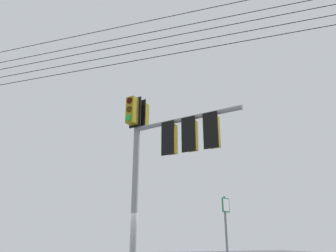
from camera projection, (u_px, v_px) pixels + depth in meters
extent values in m
cylinder|color=gray|center=(135.00, 195.00, 9.56)|extent=(0.20, 0.20, 6.05)
cylinder|color=gray|center=(185.00, 119.00, 9.39)|extent=(2.87, 2.34, 0.14)
cube|color=olive|center=(143.00, 116.00, 10.70)|extent=(0.42, 0.42, 0.90)
cube|color=black|center=(140.00, 115.00, 10.56)|extent=(0.37, 0.31, 1.04)
cylinder|color=#360503|center=(146.00, 110.00, 10.93)|extent=(0.17, 0.15, 0.20)
cylinder|color=#3C2703|center=(146.00, 118.00, 10.83)|extent=(0.17, 0.15, 0.20)
cylinder|color=green|center=(146.00, 126.00, 10.73)|extent=(0.17, 0.15, 0.20)
cube|color=olive|center=(132.00, 111.00, 10.21)|extent=(0.42, 0.42, 0.90)
cube|color=black|center=(135.00, 112.00, 10.35)|extent=(0.37, 0.31, 1.04)
cylinder|color=#360503|center=(129.00, 101.00, 10.18)|extent=(0.17, 0.15, 0.20)
cylinder|color=#3C2703|center=(129.00, 109.00, 10.08)|extent=(0.17, 0.15, 0.20)
cylinder|color=green|center=(129.00, 118.00, 9.98)|extent=(0.17, 0.15, 0.20)
cube|color=olive|center=(171.00, 139.00, 9.45)|extent=(0.42, 0.42, 0.90)
cube|color=black|center=(168.00, 138.00, 9.32)|extent=(0.38, 0.29, 1.04)
cylinder|color=#360503|center=(174.00, 131.00, 9.68)|extent=(0.18, 0.14, 0.20)
cylinder|color=#3C2703|center=(174.00, 140.00, 9.58)|extent=(0.18, 0.14, 0.20)
cylinder|color=green|center=(174.00, 150.00, 9.48)|extent=(0.18, 0.14, 0.20)
cube|color=olive|center=(191.00, 136.00, 9.11)|extent=(0.42, 0.42, 0.90)
cube|color=black|center=(188.00, 134.00, 8.97)|extent=(0.37, 0.30, 1.04)
cylinder|color=#360503|center=(194.00, 127.00, 9.34)|extent=(0.18, 0.15, 0.20)
cylinder|color=#3C2703|center=(194.00, 137.00, 9.24)|extent=(0.18, 0.15, 0.20)
cylinder|color=green|center=(194.00, 147.00, 9.14)|extent=(0.18, 0.15, 0.20)
cube|color=olive|center=(213.00, 132.00, 8.77)|extent=(0.42, 0.42, 0.90)
cube|color=black|center=(211.00, 130.00, 8.63)|extent=(0.37, 0.30, 1.04)
cylinder|color=#360503|center=(215.00, 123.00, 9.00)|extent=(0.18, 0.15, 0.20)
cylinder|color=#3C2703|center=(216.00, 133.00, 8.90)|extent=(0.18, 0.15, 0.20)
cylinder|color=green|center=(216.00, 143.00, 8.80)|extent=(0.18, 0.15, 0.20)
cylinder|color=slate|center=(227.00, 248.00, 9.27)|extent=(0.07, 0.07, 3.02)
cube|color=#0C7238|center=(226.00, 205.00, 9.66)|extent=(0.20, 0.34, 0.43)
cube|color=white|center=(226.00, 205.00, 9.65)|extent=(0.15, 0.28, 0.37)
cylinder|color=black|center=(112.00, 65.00, 11.40)|extent=(13.57, 18.90, 0.61)
cylinder|color=black|center=(113.00, 56.00, 11.52)|extent=(13.57, 18.90, 0.61)
cylinder|color=black|center=(113.00, 48.00, 11.65)|extent=(13.57, 18.90, 0.61)
cylinder|color=black|center=(114.00, 40.00, 11.76)|extent=(13.57, 18.90, 0.61)
cylinder|color=black|center=(115.00, 28.00, 11.93)|extent=(13.57, 18.90, 0.61)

